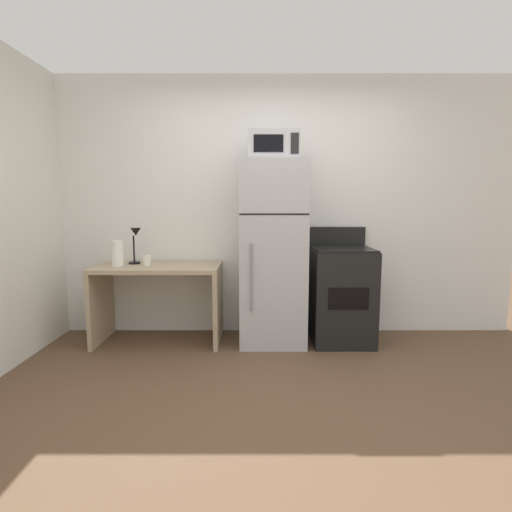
{
  "coord_description": "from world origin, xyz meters",
  "views": [
    {
      "loc": [
        -0.16,
        -2.44,
        1.34
      ],
      "look_at": [
        -0.16,
        1.1,
        0.87
      ],
      "focal_mm": 27.92,
      "sensor_mm": 36.0,
      "label": 1
    }
  ],
  "objects_px": {
    "desk_lamp": "(134,240)",
    "refrigerator": "(272,253)",
    "oven_range": "(340,294)",
    "paper_towel_roll": "(116,253)",
    "coffee_mug": "(146,261)",
    "microwave": "(272,146)",
    "desk": "(158,288)"
  },
  "relations": [
    {
      "from": "desk",
      "to": "paper_towel_roll",
      "type": "distance_m",
      "value": 0.51
    },
    {
      "from": "desk_lamp",
      "to": "microwave",
      "type": "xyz_separation_m",
      "value": [
        1.33,
        -0.1,
        0.87
      ]
    },
    {
      "from": "desk",
      "to": "refrigerator",
      "type": "bearing_deg",
      "value": 0.24
    },
    {
      "from": "microwave",
      "to": "desk_lamp",
      "type": "bearing_deg",
      "value": 175.74
    },
    {
      "from": "coffee_mug",
      "to": "oven_range",
      "type": "bearing_deg",
      "value": 0.5
    },
    {
      "from": "refrigerator",
      "to": "oven_range",
      "type": "relative_size",
      "value": 1.57
    },
    {
      "from": "refrigerator",
      "to": "oven_range",
      "type": "xyz_separation_m",
      "value": [
        0.67,
        0.0,
        -0.4
      ]
    },
    {
      "from": "desk_lamp",
      "to": "paper_towel_roll",
      "type": "bearing_deg",
      "value": -138.83
    },
    {
      "from": "oven_range",
      "to": "paper_towel_roll",
      "type": "bearing_deg",
      "value": -178.78
    },
    {
      "from": "microwave",
      "to": "coffee_mug",
      "type": "bearing_deg",
      "value": 179.63
    },
    {
      "from": "desk_lamp",
      "to": "microwave",
      "type": "distance_m",
      "value": 1.59
    },
    {
      "from": "desk_lamp",
      "to": "oven_range",
      "type": "height_order",
      "value": "desk_lamp"
    },
    {
      "from": "paper_towel_roll",
      "to": "microwave",
      "type": "xyz_separation_m",
      "value": [
        1.47,
        0.02,
        0.99
      ]
    },
    {
      "from": "desk",
      "to": "desk_lamp",
      "type": "distance_m",
      "value": 0.53
    },
    {
      "from": "coffee_mug",
      "to": "oven_range",
      "type": "xyz_separation_m",
      "value": [
        1.87,
        0.02,
        -0.33
      ]
    },
    {
      "from": "microwave",
      "to": "oven_range",
      "type": "xyz_separation_m",
      "value": [
        0.67,
        0.02,
        -1.39
      ]
    },
    {
      "from": "microwave",
      "to": "refrigerator",
      "type": "bearing_deg",
      "value": 90.33
    },
    {
      "from": "desk_lamp",
      "to": "refrigerator",
      "type": "relative_size",
      "value": 0.2
    },
    {
      "from": "coffee_mug",
      "to": "microwave",
      "type": "xyz_separation_m",
      "value": [
        1.2,
        -0.01,
        1.06
      ]
    },
    {
      "from": "coffee_mug",
      "to": "oven_range",
      "type": "relative_size",
      "value": 0.09
    },
    {
      "from": "refrigerator",
      "to": "desk_lamp",
      "type": "bearing_deg",
      "value": 176.64
    },
    {
      "from": "microwave",
      "to": "oven_range",
      "type": "height_order",
      "value": "microwave"
    },
    {
      "from": "paper_towel_roll",
      "to": "oven_range",
      "type": "distance_m",
      "value": 2.17
    },
    {
      "from": "desk",
      "to": "microwave",
      "type": "bearing_deg",
      "value": -0.87
    },
    {
      "from": "coffee_mug",
      "to": "microwave",
      "type": "relative_size",
      "value": 0.21
    },
    {
      "from": "paper_towel_roll",
      "to": "microwave",
      "type": "distance_m",
      "value": 1.77
    },
    {
      "from": "refrigerator",
      "to": "oven_range",
      "type": "height_order",
      "value": "refrigerator"
    },
    {
      "from": "microwave",
      "to": "desk",
      "type": "bearing_deg",
      "value": 179.13
    },
    {
      "from": "desk",
      "to": "desk_lamp",
      "type": "bearing_deg",
      "value": 160.6
    },
    {
      "from": "desk",
      "to": "paper_towel_roll",
      "type": "relative_size",
      "value": 4.91
    },
    {
      "from": "desk_lamp",
      "to": "coffee_mug",
      "type": "bearing_deg",
      "value": -35.04
    },
    {
      "from": "desk",
      "to": "coffee_mug",
      "type": "xyz_separation_m",
      "value": [
        -0.1,
        -0.01,
        0.27
      ]
    }
  ]
}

